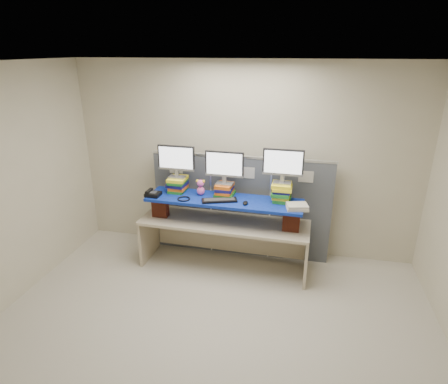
% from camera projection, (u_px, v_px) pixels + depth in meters
% --- Properties ---
extents(room, '(5.00, 4.00, 2.80)m').
position_uv_depth(room, '(209.00, 217.00, 3.60)').
color(room, beige).
rests_on(room, ground).
extents(cubicle_partition, '(2.60, 0.06, 1.53)m').
position_uv_depth(cubicle_partition, '(240.00, 206.00, 5.45)').
color(cubicle_partition, '#474C54').
rests_on(cubicle_partition, ground).
extents(desk, '(2.34, 0.74, 0.71)m').
position_uv_depth(desk, '(224.00, 231.00, 5.18)').
color(desk, '#BFB092').
rests_on(desk, ground).
extents(brick_pier_left, '(0.22, 0.12, 0.29)m').
position_uv_depth(brick_pier_left, '(160.00, 207.00, 5.23)').
color(brick_pier_left, maroon).
rests_on(brick_pier_left, desk).
extents(brick_pier_right, '(0.22, 0.12, 0.29)m').
position_uv_depth(brick_pier_right, '(291.00, 220.00, 4.82)').
color(brick_pier_right, maroon).
rests_on(brick_pier_right, desk).
extents(blue_board, '(2.12, 0.59, 0.04)m').
position_uv_depth(blue_board, '(224.00, 200.00, 5.01)').
color(blue_board, navy).
rests_on(blue_board, brick_pier_left).
extents(book_stack_left, '(0.26, 0.30, 0.21)m').
position_uv_depth(book_stack_left, '(178.00, 184.00, 5.24)').
color(book_stack_left, '#1F7622').
rests_on(book_stack_left, blue_board).
extents(book_stack_center, '(0.26, 0.29, 0.17)m').
position_uv_depth(book_stack_center, '(225.00, 190.00, 5.09)').
color(book_stack_center, '#1F7622').
rests_on(book_stack_center, blue_board).
extents(book_stack_right, '(0.26, 0.32, 0.25)m').
position_uv_depth(book_stack_right, '(282.00, 192.00, 4.90)').
color(book_stack_right, '#1F7622').
rests_on(book_stack_right, blue_board).
extents(monitor_left, '(0.52, 0.15, 0.45)m').
position_uv_depth(monitor_left, '(176.00, 160.00, 5.10)').
color(monitor_left, '#959599').
rests_on(monitor_left, book_stack_left).
extents(monitor_center, '(0.52, 0.15, 0.45)m').
position_uv_depth(monitor_center, '(224.00, 166.00, 4.96)').
color(monitor_center, '#959599').
rests_on(monitor_center, book_stack_center).
extents(monitor_right, '(0.52, 0.15, 0.45)m').
position_uv_depth(monitor_right, '(283.00, 164.00, 4.76)').
color(monitor_right, '#959599').
rests_on(monitor_right, book_stack_right).
extents(keyboard, '(0.49, 0.30, 0.03)m').
position_uv_depth(keyboard, '(219.00, 200.00, 4.93)').
color(keyboard, black).
rests_on(keyboard, blue_board).
extents(mouse, '(0.09, 0.13, 0.04)m').
position_uv_depth(mouse, '(245.00, 203.00, 4.83)').
color(mouse, black).
rests_on(mouse, blue_board).
extents(desk_phone, '(0.20, 0.18, 0.08)m').
position_uv_depth(desk_phone, '(153.00, 194.00, 5.10)').
color(desk_phone, black).
rests_on(desk_phone, blue_board).
extents(headset, '(0.21, 0.21, 0.02)m').
position_uv_depth(headset, '(184.00, 199.00, 4.98)').
color(headset, black).
rests_on(headset, blue_board).
extents(plush_toy, '(0.13, 0.10, 0.22)m').
position_uv_depth(plush_toy, '(201.00, 187.00, 5.10)').
color(plush_toy, pink).
rests_on(plush_toy, blue_board).
extents(binder_stack, '(0.31, 0.27, 0.06)m').
position_uv_depth(binder_stack, '(297.00, 207.00, 4.69)').
color(binder_stack, beige).
rests_on(binder_stack, blue_board).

